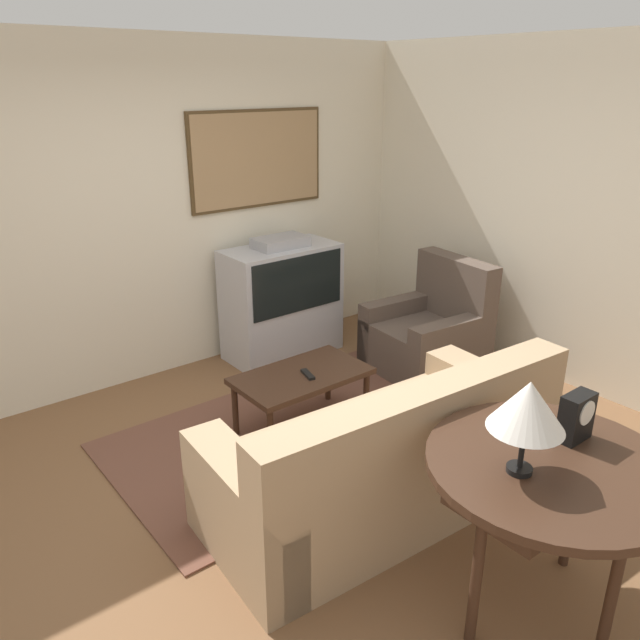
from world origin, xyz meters
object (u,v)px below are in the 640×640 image
tv (282,300)px  table_lamp (528,406)px  armchair (429,336)px  coffee_table (302,380)px  console_table (551,476)px  couch (385,461)px  mantel_clock (576,417)px

tv → table_lamp: (-0.96, -3.11, 0.61)m
armchair → coffee_table: (-1.47, -0.13, 0.09)m
table_lamp → console_table: bearing=-16.8°
tv → couch: size_ratio=0.52×
couch → armchair: size_ratio=2.19×
tv → coffee_table: 1.36m
coffee_table → console_table: 2.02m
console_table → coffee_table: bearing=86.6°
armchair → mantel_clock: 2.54m
couch → tv: bearing=-106.7°
tv → table_lamp: 3.32m
tv → armchair: (0.80, -1.05, -0.21)m
tv → coffee_table: tv is taller
couch → console_table: 1.06m
armchair → mantel_clock: bearing=-27.3°
armchair → console_table: bearing=-31.1°
armchair → coffee_table: size_ratio=1.02×
armchair → table_lamp: 2.83m
coffee_table → table_lamp: 2.09m
armchair → table_lamp: (-1.76, -2.06, 0.82)m
couch → armchair: armchair is taller
table_lamp → mantel_clock: 0.46m
console_table → armchair: bearing=53.2°
mantel_clock → tv: bearing=80.1°
mantel_clock → couch: bearing=107.1°
coffee_table → mantel_clock: mantel_clock is taller
tv → couch: 2.35m
tv → table_lamp: table_lamp is taller
tv → couch: bearing=-110.7°
couch → mantel_clock: (0.28, -0.92, 0.61)m
console_table → mantel_clock: (0.24, 0.05, 0.19)m
console_table → table_lamp: bearing=163.2°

